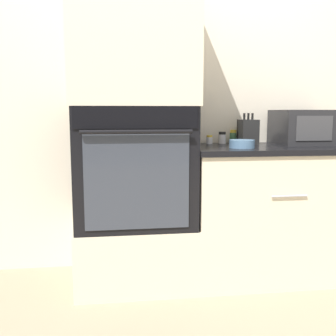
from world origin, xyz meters
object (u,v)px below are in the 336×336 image
Objects in this scene: microwave at (305,127)px; condiment_jar_near at (222,138)px; wall_oven at (135,165)px; condiment_jar_far at (233,137)px; condiment_jar_mid at (209,140)px; bowl at (242,144)px; knife_block at (248,132)px.

microwave is 0.57m from condiment_jar_near.
wall_oven is 1.21m from microwave.
microwave is at bearing -18.34° from condiment_jar_far.
condiment_jar_far is at bearing 9.56° from condiment_jar_mid.
condiment_jar_near is at bearing 94.65° from bowl.
condiment_jar_near is (-0.17, 0.07, -0.05)m from knife_block.
microwave is at bearing -14.93° from condiment_jar_near.
wall_oven is at bearing -167.68° from knife_block.
microwave is at bearing 22.37° from bowl.
condiment_jar_mid is 0.64× the size of condiment_jar_far.
bowl is (0.67, -0.12, 0.14)m from wall_oven.
microwave reaches higher than condiment_jar_mid.
knife_block is at bearing -21.82° from condiment_jar_near.
wall_oven is at bearing -160.84° from condiment_jar_far.
bowl is 2.59× the size of condiment_jar_mid.
knife_block is at bearing 64.81° from bowl.
wall_oven is 0.85m from knife_block.
condiment_jar_far is (-0.46, 0.15, -0.07)m from microwave.
microwave reaches higher than condiment_jar_near.
wall_oven is at bearing -159.22° from condiment_jar_near.
wall_oven is at bearing 170.17° from bowl.
knife_block is 0.12m from condiment_jar_far.
bowl is (-0.14, -0.29, -0.06)m from knife_block.
knife_block is at bearing 12.32° from wall_oven.
condiment_jar_near is 0.10m from condiment_jar_mid.
condiment_jar_far is (0.18, 0.03, 0.02)m from condiment_jar_mid.
bowl is 1.91× the size of condiment_jar_near.
condiment_jar_mid is (-0.13, 0.33, 0.00)m from bowl.
microwave is at bearing 4.67° from wall_oven.
microwave is 6.50× the size of condiment_jar_mid.
condiment_jar_near is 0.86× the size of condiment_jar_far.
microwave reaches higher than knife_block.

